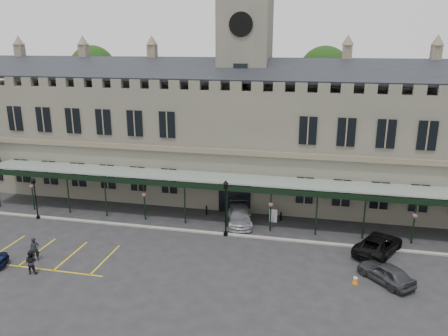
% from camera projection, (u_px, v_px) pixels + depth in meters
% --- Properties ---
extents(ground, '(140.00, 140.00, 0.00)m').
position_uv_depth(ground, '(207.00, 264.00, 33.50)').
color(ground, black).
extents(station_building, '(60.00, 10.36, 17.30)m').
position_uv_depth(station_building, '(244.00, 139.00, 46.61)').
color(station_building, '#5B584C').
rests_on(station_building, ground).
extents(clock_tower, '(5.60, 5.60, 24.80)m').
position_uv_depth(clock_tower, '(245.00, 75.00, 44.84)').
color(clock_tower, '#5B584C').
rests_on(clock_tower, ground).
extents(canopy, '(50.00, 4.10, 4.30)m').
position_uv_depth(canopy, '(227.00, 201.00, 39.83)').
color(canopy, '#8C9E93').
rests_on(canopy, ground).
extents(kerb, '(60.00, 0.40, 0.12)m').
position_uv_depth(kerb, '(223.00, 234.00, 38.64)').
color(kerb, gray).
rests_on(kerb, ground).
extents(parking_markings, '(16.00, 6.00, 0.01)m').
position_uv_depth(parking_markings, '(34.00, 255.00, 34.97)').
color(parking_markings, gold).
rests_on(parking_markings, ground).
extents(tree_behind_left, '(6.00, 6.00, 16.00)m').
position_uv_depth(tree_behind_left, '(93.00, 70.00, 57.90)').
color(tree_behind_left, '#332314').
rests_on(tree_behind_left, ground).
extents(tree_behind_mid, '(6.00, 6.00, 16.00)m').
position_uv_depth(tree_behind_mid, '(324.00, 73.00, 51.72)').
color(tree_behind_mid, '#332314').
rests_on(tree_behind_mid, ground).
extents(lamp_post_left, '(0.40, 0.40, 4.18)m').
position_uv_depth(lamp_post_left, '(35.00, 194.00, 41.46)').
color(lamp_post_left, black).
rests_on(lamp_post_left, ground).
extents(lamp_post_mid, '(0.49, 0.49, 5.14)m').
position_uv_depth(lamp_post_mid, '(226.00, 203.00, 37.61)').
color(lamp_post_mid, black).
rests_on(lamp_post_mid, ground).
extents(traffic_cone, '(0.42, 0.42, 0.66)m').
position_uv_depth(traffic_cone, '(355.00, 279.00, 30.75)').
color(traffic_cone, '#F36307').
rests_on(traffic_cone, ground).
extents(sign_board, '(0.75, 0.12, 1.29)m').
position_uv_depth(sign_board, '(273.00, 216.00, 41.12)').
color(sign_board, black).
rests_on(sign_board, ground).
extents(bollard_left, '(0.16, 0.16, 0.92)m').
position_uv_depth(bollard_left, '(206.00, 211.00, 42.89)').
color(bollard_left, black).
rests_on(bollard_left, ground).
extents(bollard_right, '(0.15, 0.15, 0.86)m').
position_uv_depth(bollard_right, '(281.00, 217.00, 41.50)').
color(bollard_right, black).
rests_on(bollard_right, ground).
extents(car_taxi, '(3.22, 5.58, 1.52)m').
position_uv_depth(car_taxi, '(240.00, 215.00, 40.90)').
color(car_taxi, '#A8AAB0').
rests_on(car_taxi, ground).
extents(car_van, '(4.76, 5.96, 1.51)m').
position_uv_depth(car_van, '(378.00, 244.00, 35.11)').
color(car_van, black).
rests_on(car_van, ground).
extents(car_right_a, '(4.11, 4.27, 1.44)m').
position_uv_depth(car_right_a, '(386.00, 273.00, 30.84)').
color(car_right_a, '#313338').
rests_on(car_right_a, ground).
extents(person_a, '(0.83, 0.79, 1.92)m').
position_uv_depth(person_a, '(35.00, 249.00, 33.78)').
color(person_a, black).
rests_on(person_a, ground).
extents(person_b, '(0.98, 0.82, 1.84)m').
position_uv_depth(person_b, '(31.00, 262.00, 31.96)').
color(person_b, black).
rests_on(person_b, ground).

